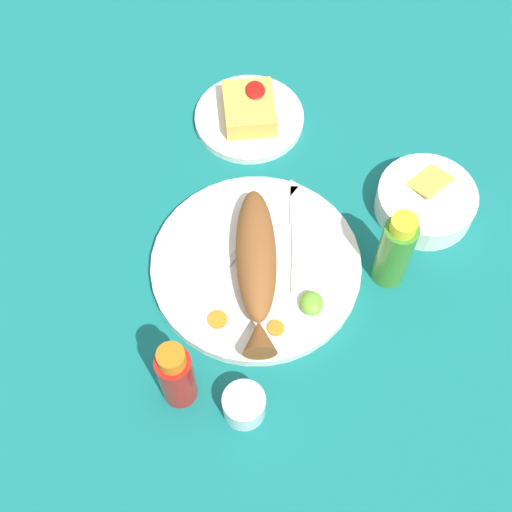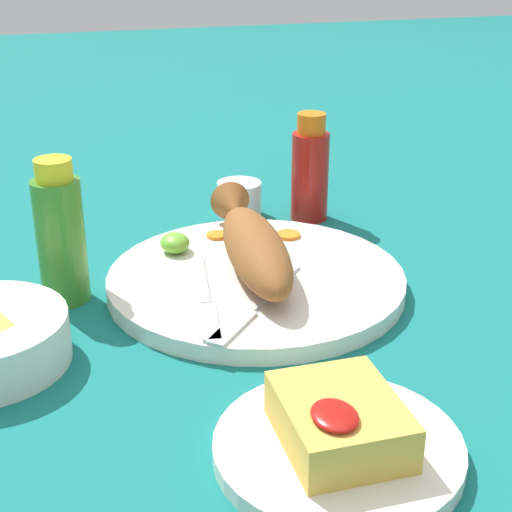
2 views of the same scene
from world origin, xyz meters
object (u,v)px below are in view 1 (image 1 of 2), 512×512
main_plate (256,265)px  side_plate_fries (249,118)px  hot_sauce_bottle_red (176,376)px  salt_cup (244,406)px  fork_near (267,217)px  hot_sauce_bottle_green (395,251)px  fork_far (295,229)px  guacamole_bowl (426,200)px  fried_fish (256,265)px

main_plate → side_plate_fries: size_ratio=1.70×
hot_sauce_bottle_red → salt_cup: hot_sauce_bottle_red is taller
fork_near → hot_sauce_bottle_red: 0.30m
side_plate_fries → main_plate: bearing=176.2°
hot_sauce_bottle_green → side_plate_fries: bearing=29.1°
fork_near → side_plate_fries: fork_near is taller
fork_far → salt_cup: bearing=167.1°
main_plate → hot_sauce_bottle_green: size_ratio=2.09×
hot_sauce_bottle_red → salt_cup: 0.10m
main_plate → salt_cup: 0.22m
fork_far → hot_sauce_bottle_green: 0.16m
fork_far → salt_cup: (-0.27, 0.11, 0.00)m
fork_far → guacamole_bowl: 0.21m
fork_far → side_plate_fries: bearing=19.7°
salt_cup → side_plate_fries: 0.51m
hot_sauce_bottle_green → guacamole_bowl: 0.14m
guacamole_bowl → fork_far: bearing=97.6°
fork_near → fork_far: (-0.03, -0.04, 0.00)m
main_plate → fork_near: 0.08m
fried_fish → side_plate_fries: (0.31, -0.02, -0.04)m
guacamole_bowl → main_plate: bearing=105.9°
fork_near → side_plate_fries: size_ratio=0.79×
salt_cup → guacamole_bowl: bearing=-46.7°
fork_far → hot_sauce_bottle_red: hot_sauce_bottle_red is taller
hot_sauce_bottle_red → fork_far: bearing=-39.3°
fried_fish → salt_cup: size_ratio=4.60×
hot_sauce_bottle_red → side_plate_fries: 0.49m
fried_fish → side_plate_fries: size_ratio=1.45×
fried_fish → hot_sauce_bottle_red: hot_sauce_bottle_red is taller
fork_far → guacamole_bowl: (0.03, -0.21, 0.01)m
fried_fish → fork_near: bearing=-11.2°
main_plate → hot_sauce_bottle_green: bearing=-99.0°
fried_fish → guacamole_bowl: bearing=-66.7°
fork_far → hot_sauce_bottle_red: (-0.23, 0.19, 0.04)m
hot_sauce_bottle_red → guacamole_bowl: hot_sauce_bottle_red is taller
fork_near → main_plate: bearing=-156.2°
main_plate → fried_fish: fried_fish is taller
main_plate → hot_sauce_bottle_red: (-0.18, 0.12, 0.06)m
hot_sauce_bottle_red → salt_cup: size_ratio=2.39×
fork_near → salt_cup: size_ratio=2.53×
guacamole_bowl → salt_cup: bearing=133.3°
fork_far → guacamole_bowl: bearing=-73.9°
fork_far → side_plate_fries: 0.24m
fork_far → hot_sauce_bottle_red: size_ratio=1.33×
main_plate → fork_far: fork_far is taller
fried_fish → side_plate_fries: fried_fish is taller
main_plate → side_plate_fries: 0.29m
fork_near → hot_sauce_bottle_red: size_ratio=1.06×
fried_fish → guacamole_bowl: (0.10, -0.28, -0.02)m
fork_near → side_plate_fries: (0.21, 0.01, -0.01)m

